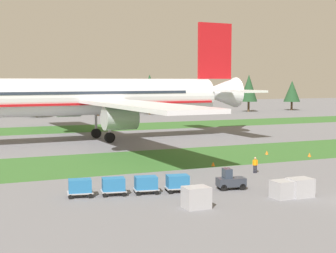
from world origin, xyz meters
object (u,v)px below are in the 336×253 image
at_px(cargo_dolly_fourth, 80,187).
at_px(baggage_tug, 230,181).
at_px(uld_container_2, 284,189).
at_px(taxiway_marker_1, 213,164).
at_px(cargo_dolly_lead, 178,182).
at_px(taxiway_marker_0, 267,153).
at_px(ground_crew_marshaller, 255,164).
at_px(cargo_dolly_third, 113,185).
at_px(taxiway_marker_2, 310,155).
at_px(airliner, 89,97).
at_px(cargo_dolly_second, 146,183).
at_px(uld_container_0, 196,197).
at_px(uld_container_1, 300,187).

bearing_deg(cargo_dolly_fourth, baggage_tug, 90.00).
relative_size(uld_container_2, taxiway_marker_1, 3.96).
relative_size(cargo_dolly_lead, taxiway_marker_0, 4.78).
height_order(cargo_dolly_lead, ground_crew_marshaller, ground_crew_marshaller).
bearing_deg(taxiway_marker_0, cargo_dolly_lead, -141.91).
xyz_separation_m(cargo_dolly_third, taxiway_marker_0, (26.51, 15.25, -0.66)).
bearing_deg(uld_container_2, taxiway_marker_2, 46.07).
height_order(airliner, cargo_dolly_lead, airliner).
height_order(cargo_dolly_second, cargo_dolly_third, same).
distance_m(airliner, taxiway_marker_1, 31.57).
height_order(baggage_tug, taxiway_marker_0, baggage_tug).
bearing_deg(cargo_dolly_fourth, cargo_dolly_second, 90.00).
height_order(taxiway_marker_1, taxiway_marker_2, taxiway_marker_2).
xyz_separation_m(baggage_tug, uld_container_0, (-5.96, -4.89, 0.04)).
bearing_deg(airliner, taxiway_marker_1, -169.08).
height_order(airliner, baggage_tug, airliner).
distance_m(cargo_dolly_lead, cargo_dolly_second, 2.90).
bearing_deg(cargo_dolly_third, cargo_dolly_fourth, -90.00).
xyz_separation_m(cargo_dolly_second, uld_container_0, (1.83, -6.32, -0.07)).
xyz_separation_m(airliner, taxiway_marker_0, (18.26, -24.55, -7.12)).
xyz_separation_m(uld_container_2, taxiway_marker_2, (17.42, 18.09, -0.49)).
height_order(cargo_dolly_fourth, ground_crew_marshaller, ground_crew_marshaller).
bearing_deg(cargo_dolly_third, cargo_dolly_second, 90.00).
bearing_deg(cargo_dolly_lead, taxiway_marker_0, 138.51).
distance_m(cargo_dolly_second, uld_container_1, 13.47).
bearing_deg(uld_container_0, baggage_tug, 39.34).
bearing_deg(uld_container_1, baggage_tug, 128.85).
xyz_separation_m(cargo_dolly_fourth, taxiway_marker_1, (18.13, 9.33, -0.67)).
bearing_deg(uld_container_0, taxiway_marker_2, 35.07).
height_order(cargo_dolly_second, uld_container_2, cargo_dolly_second).
height_order(cargo_dolly_third, taxiway_marker_0, cargo_dolly_third).
height_order(cargo_dolly_lead, uld_container_1, uld_container_1).
xyz_separation_m(ground_crew_marshaller, uld_container_0, (-12.68, -11.01, -0.10)).
bearing_deg(uld_container_0, taxiway_marker_0, 45.36).
bearing_deg(uld_container_2, uld_container_1, -6.32).
bearing_deg(uld_container_0, cargo_dolly_fourth, 135.63).
bearing_deg(cargo_dolly_third, ground_crew_marshaller, 113.92).
bearing_deg(taxiway_marker_0, baggage_tug, -132.66).
distance_m(taxiway_marker_0, taxiway_marker_2, 5.64).
bearing_deg(cargo_dolly_fourth, ground_crew_marshaller, 110.64).
bearing_deg(taxiway_marker_2, ground_crew_marshaller, -151.56).
xyz_separation_m(ground_crew_marshaller, uld_container_1, (-2.68, -11.13, -0.13)).
relative_size(uld_container_1, taxiway_marker_0, 3.93).
relative_size(cargo_dolly_lead, taxiway_marker_1, 4.82).
height_order(taxiway_marker_0, taxiway_marker_1, taxiway_marker_0).
height_order(cargo_dolly_lead, taxiway_marker_2, cargo_dolly_lead).
distance_m(cargo_dolly_third, taxiway_marker_1, 18.20).
bearing_deg(uld_container_0, ground_crew_marshaller, 40.97).
distance_m(airliner, ground_crew_marshaller, 37.34).
bearing_deg(taxiway_marker_0, uld_container_2, -121.30).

